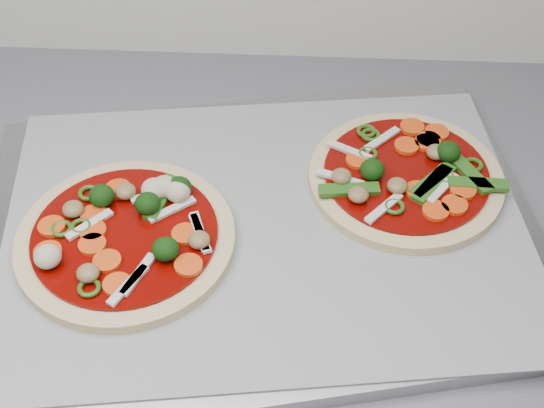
{
  "coord_description": "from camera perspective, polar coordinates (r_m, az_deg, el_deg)",
  "views": [
    {
      "loc": [
        0.74,
        0.83,
        1.44
      ],
      "look_at": [
        0.71,
        1.32,
        0.93
      ],
      "focal_mm": 50.0,
      "sensor_mm": 36.0,
      "label": 1
    }
  ],
  "objects": [
    {
      "name": "baking_tray",
      "position": [
        0.72,
        -0.5,
        -1.96
      ],
      "size": [
        0.58,
        0.47,
        0.02
      ],
      "primitive_type": "cube",
      "rotation": [
        0.0,
        0.0,
        0.21
      ],
      "color": "#9B9A9F",
      "rests_on": "countertop"
    },
    {
      "name": "parchment",
      "position": [
        0.71,
        -0.51,
        -1.46
      ],
      "size": [
        0.53,
        0.42,
        0.0
      ],
      "primitive_type": "cube",
      "rotation": [
        0.0,
        0.0,
        0.14
      ],
      "color": "gray",
      "rests_on": "baking_tray"
    },
    {
      "name": "pizza_left",
      "position": [
        0.7,
        -10.84,
        -2.22
      ],
      "size": [
        0.27,
        0.27,
        0.03
      ],
      "rotation": [
        0.0,
        0.0,
        0.45
      ],
      "color": "#E0C688",
      "rests_on": "parchment"
    },
    {
      "name": "pizza_right",
      "position": [
        0.75,
        10.08,
        2.1
      ],
      "size": [
        0.23,
        0.23,
        0.03
      ],
      "rotation": [
        0.0,
        0.0,
        0.22
      ],
      "color": "#E0C688",
      "rests_on": "parchment"
    }
  ]
}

